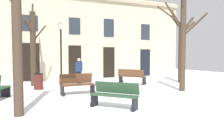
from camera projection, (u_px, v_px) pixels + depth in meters
ground_plane at (129, 97)px, 10.71m from camera, size 30.95×30.95×0.00m
building_facade at (70, 36)px, 18.04m from camera, size 19.34×0.60×6.22m
tree_foreground at (182, 41)px, 12.23m from camera, size 1.37×2.34×4.91m
tree_right_of_center at (18, 20)px, 7.21m from camera, size 2.04×2.06×5.70m
tree_center at (33, 46)px, 14.19m from camera, size 1.45×1.84×4.84m
tree_left_of_center at (181, 48)px, 15.97m from camera, size 1.25×1.21×4.69m
streetlamp at (61, 46)px, 14.43m from camera, size 0.30×0.30×3.68m
litter_bin at (38, 81)px, 12.84m from camera, size 0.49×0.49×0.83m
bench_near_lamp at (132, 76)px, 15.09m from camera, size 1.31×1.69×0.91m
bench_by_litter_bin at (77, 84)px, 11.26m from camera, size 1.60×0.53×0.94m
bench_facing_shops at (115, 95)px, 8.40m from camera, size 1.36×1.62×0.87m
person_by_shop_door at (79, 70)px, 15.37m from camera, size 0.43×0.41×1.57m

